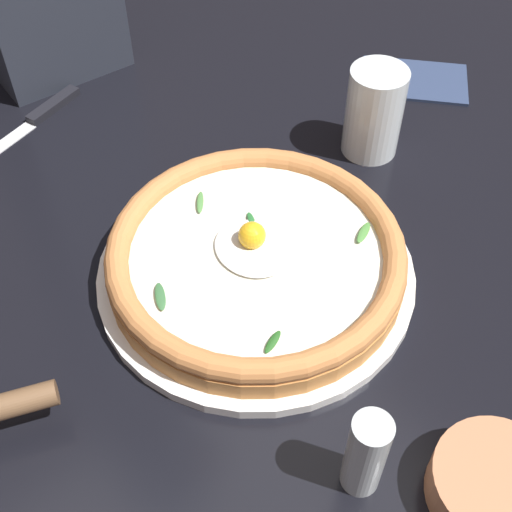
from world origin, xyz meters
TOP-DOWN VIEW (x-y plane):
  - ground_plane at (0.00, 0.00)m, footprint 2.40×2.40m
  - pizza_plate at (0.04, 0.02)m, footprint 0.32×0.32m
  - pizza at (0.04, 0.02)m, footprint 0.30×0.30m
  - side_bowl at (-0.26, 0.02)m, footprint 0.10×0.10m
  - table_knife at (0.41, 0.07)m, footprint 0.08×0.20m
  - drinking_glass at (0.11, -0.21)m, footprint 0.07×0.07m
  - folded_napkin at (0.16, -0.36)m, footprint 0.16×0.16m
  - pepper_shaker at (-0.18, 0.09)m, footprint 0.03×0.03m

SIDE VIEW (x-z plane):
  - ground_plane at x=0.00m, z-range -0.03..0.00m
  - table_knife at x=0.41m, z-range 0.00..0.01m
  - folded_napkin at x=0.16m, z-range 0.00..0.01m
  - pizza_plate at x=0.04m, z-range 0.00..0.01m
  - side_bowl at x=-0.26m, z-range 0.00..0.04m
  - pizza at x=0.04m, z-range 0.01..0.06m
  - pepper_shaker at x=-0.18m, z-range 0.00..0.09m
  - drinking_glass at x=0.11m, z-range -0.01..0.10m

